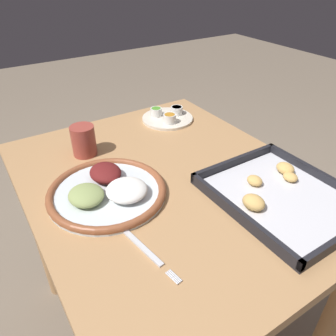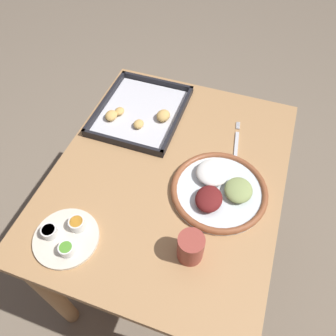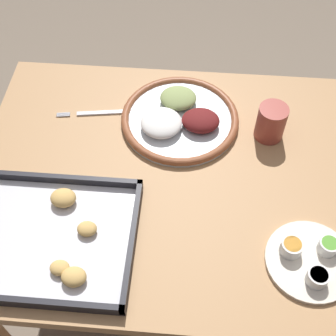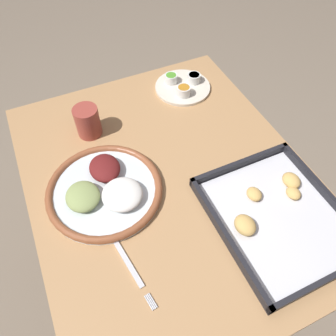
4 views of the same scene
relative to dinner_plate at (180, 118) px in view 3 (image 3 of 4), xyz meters
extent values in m
plane|color=#7A6B59|center=(0.02, 0.17, -0.73)|extent=(8.00, 8.00, 0.00)
cube|color=#AD7F51|center=(0.02, 0.17, -0.03)|extent=(0.91, 0.74, 0.03)
cylinder|color=#AD7F51|center=(-0.38, -0.15, -0.39)|extent=(0.06, 0.06, 0.69)
cylinder|color=#AD7F51|center=(0.43, -0.15, -0.39)|extent=(0.06, 0.06, 0.69)
cylinder|color=silver|center=(0.00, 0.00, -0.01)|extent=(0.30, 0.30, 0.01)
torus|color=brown|center=(0.00, 0.00, 0.00)|extent=(0.30, 0.30, 0.02)
ellipsoid|color=white|center=(0.04, 0.03, 0.02)|extent=(0.10, 0.10, 0.04)
ellipsoid|color=maroon|center=(-0.05, 0.02, 0.02)|extent=(0.10, 0.08, 0.04)
ellipsoid|color=#8C9E5B|center=(0.01, -0.06, 0.01)|extent=(0.10, 0.09, 0.03)
cube|color=silver|center=(0.19, -0.02, -0.01)|extent=(0.17, 0.04, 0.00)
cylinder|color=silver|center=(0.30, 0.00, -0.01)|extent=(0.04, 0.01, 0.00)
cylinder|color=silver|center=(0.30, 0.00, -0.01)|extent=(0.04, 0.01, 0.00)
cylinder|color=silver|center=(0.30, 0.00, -0.01)|extent=(0.04, 0.01, 0.00)
cylinder|color=silver|center=(0.30, 0.01, -0.01)|extent=(0.04, 0.01, 0.00)
cylinder|color=beige|center=(-0.30, 0.37, -0.01)|extent=(0.19, 0.19, 0.01)
cylinder|color=silver|center=(-0.33, 0.34, 0.01)|extent=(0.04, 0.04, 0.03)
cylinder|color=#51992D|center=(-0.33, 0.34, 0.02)|extent=(0.03, 0.03, 0.01)
cylinder|color=silver|center=(-0.26, 0.35, 0.01)|extent=(0.05, 0.05, 0.03)
cylinder|color=#C67F23|center=(-0.26, 0.35, 0.02)|extent=(0.04, 0.04, 0.01)
cylinder|color=silver|center=(-0.30, 0.41, 0.01)|extent=(0.04, 0.04, 0.03)
cylinder|color=#593319|center=(-0.30, 0.41, 0.02)|extent=(0.04, 0.04, 0.01)
cube|color=black|center=(0.25, 0.36, -0.01)|extent=(0.36, 0.30, 0.01)
cube|color=silver|center=(0.25, 0.36, -0.01)|extent=(0.33, 0.28, 0.00)
cube|color=black|center=(0.25, 0.22, 0.00)|extent=(0.36, 0.01, 0.02)
cube|color=black|center=(0.25, 0.51, 0.00)|extent=(0.36, 0.01, 0.02)
cube|color=black|center=(0.08, 0.36, 0.00)|extent=(0.01, 0.30, 0.02)
ellipsoid|color=tan|center=(0.18, 0.45, 0.01)|extent=(0.05, 0.04, 0.03)
ellipsoid|color=tan|center=(0.21, 0.43, 0.00)|extent=(0.04, 0.03, 0.02)
ellipsoid|color=tan|center=(0.24, 0.27, 0.01)|extent=(0.06, 0.05, 0.03)
ellipsoid|color=tan|center=(0.18, 0.34, 0.01)|extent=(0.04, 0.04, 0.02)
cylinder|color=#993D33|center=(-0.23, 0.03, 0.03)|extent=(0.07, 0.07, 0.09)
camera|label=1|loc=(0.64, -0.23, 0.51)|focal=35.00mm
camera|label=2|loc=(-0.58, -0.03, 0.85)|focal=35.00mm
camera|label=3|loc=(-0.04, 0.82, 0.88)|focal=50.00mm
camera|label=4|loc=(0.50, -0.05, 0.70)|focal=35.00mm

